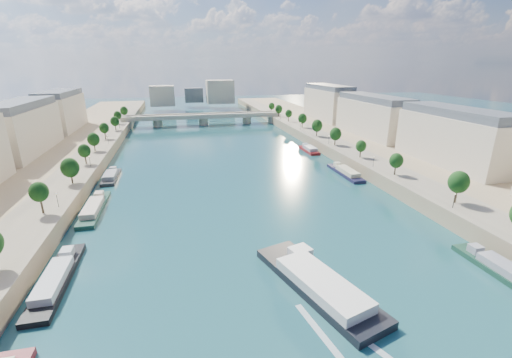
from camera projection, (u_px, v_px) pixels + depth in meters
ground at (231, 177)px, 134.41m from camera, size 700.00×700.00×0.00m
quay_left at (25, 185)px, 118.07m from camera, size 44.00×520.00×5.00m
quay_right at (394, 160)px, 149.14m from camera, size 44.00×520.00×5.00m
pave_left at (71, 175)px, 120.49m from camera, size 14.00×520.00×0.10m
pave_right at (363, 156)px, 145.08m from camera, size 14.00×520.00×0.10m
trees_left at (76, 159)px, 121.02m from camera, size 4.80×268.80×8.26m
trees_right at (349, 139)px, 152.13m from camera, size 4.80×268.80×8.26m
lamps_left at (76, 176)px, 111.36m from camera, size 0.36×200.36×4.28m
lamps_right at (349, 148)px, 147.85m from camera, size 0.36×200.36×4.28m
buildings_right at (407, 123)px, 158.53m from camera, size 16.00×226.00×23.20m
skyline at (198, 93)px, 332.83m from camera, size 79.00×42.00×22.00m
bridge at (203, 118)px, 246.84m from camera, size 112.00×12.00×8.15m
tour_barge at (318, 283)px, 67.55m from camera, size 17.83×33.06×4.31m
wake at (359, 354)px, 52.74m from camera, size 14.95×25.83×0.04m
moored_barges_left at (58, 276)px, 70.54m from camera, size 5.00×152.65×3.60m
moored_barges_right at (404, 210)px, 102.70m from camera, size 5.00×162.56×3.60m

